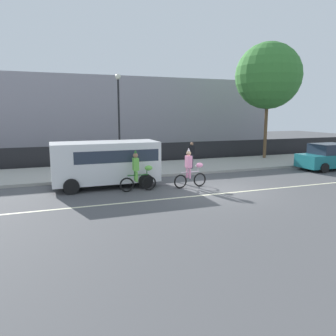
# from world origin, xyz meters

# --- Properties ---
(ground_plane) EXTENTS (80.00, 80.00, 0.00)m
(ground_plane) POSITION_xyz_m (0.00, 0.00, 0.00)
(ground_plane) COLOR #4C4C4F
(road_centre_line) EXTENTS (36.00, 0.14, 0.01)m
(road_centre_line) POSITION_xyz_m (0.00, -0.50, 0.00)
(road_centre_line) COLOR beige
(road_centre_line) RESTS_ON ground
(sidewalk_curb) EXTENTS (60.00, 5.00, 0.15)m
(sidewalk_curb) POSITION_xyz_m (0.00, 6.50, 0.07)
(sidewalk_curb) COLOR #9E9B93
(sidewalk_curb) RESTS_ON ground
(fence_line) EXTENTS (40.00, 0.08, 1.40)m
(fence_line) POSITION_xyz_m (0.00, 9.40, 0.70)
(fence_line) COLOR black
(fence_line) RESTS_ON ground
(building_backdrop) EXTENTS (28.00, 8.00, 6.55)m
(building_backdrop) POSITION_xyz_m (-1.13, 18.00, 3.27)
(building_backdrop) COLOR #99939E
(building_backdrop) RESTS_ON ground
(parade_cyclist_lime) EXTENTS (1.72, 0.50, 1.92)m
(parade_cyclist_lime) POSITION_xyz_m (-3.68, 1.24, 0.84)
(parade_cyclist_lime) COLOR black
(parade_cyclist_lime) RESTS_ON ground
(parade_cyclist_pink) EXTENTS (1.72, 0.50, 1.92)m
(parade_cyclist_pink) POSITION_xyz_m (-1.13, 1.12, 0.84)
(parade_cyclist_pink) COLOR black
(parade_cyclist_pink) RESTS_ON ground
(parked_van_white) EXTENTS (5.00, 2.22, 2.18)m
(parked_van_white) POSITION_xyz_m (-4.83, 2.70, 1.28)
(parked_van_white) COLOR white
(parked_van_white) RESTS_ON ground
(parked_car_teal) EXTENTS (4.10, 1.92, 1.64)m
(parked_car_teal) POSITION_xyz_m (9.20, 2.72, 0.78)
(parked_car_teal) COLOR #1E727A
(parked_car_teal) RESTS_ON ground
(street_lamp_post) EXTENTS (0.36, 0.36, 5.86)m
(street_lamp_post) POSITION_xyz_m (-3.00, 8.38, 3.99)
(street_lamp_post) COLOR black
(street_lamp_post) RESTS_ON sidewalk_curb
(street_tree_near_lamp) EXTENTS (4.84, 4.84, 8.51)m
(street_tree_near_lamp) POSITION_xyz_m (8.11, 7.84, 6.23)
(street_tree_near_lamp) COLOR brown
(street_tree_near_lamp) RESTS_ON sidewalk_curb
(pedestrian_onlooker) EXTENTS (0.32, 0.20, 1.62)m
(pedestrian_onlooker) POSITION_xyz_m (0.84, 5.33, 1.01)
(pedestrian_onlooker) COLOR #33333D
(pedestrian_onlooker) RESTS_ON sidewalk_curb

